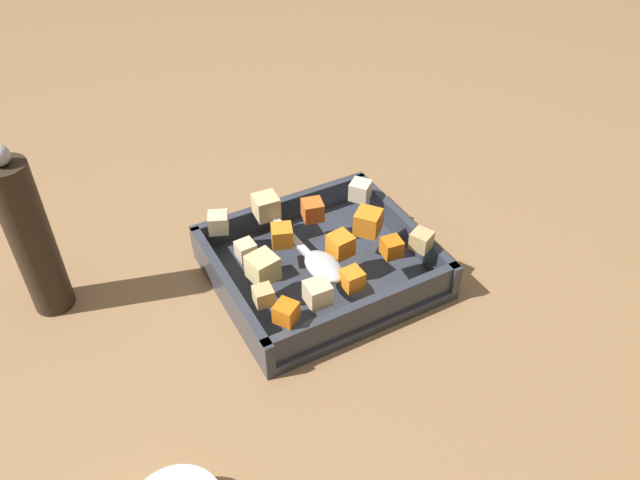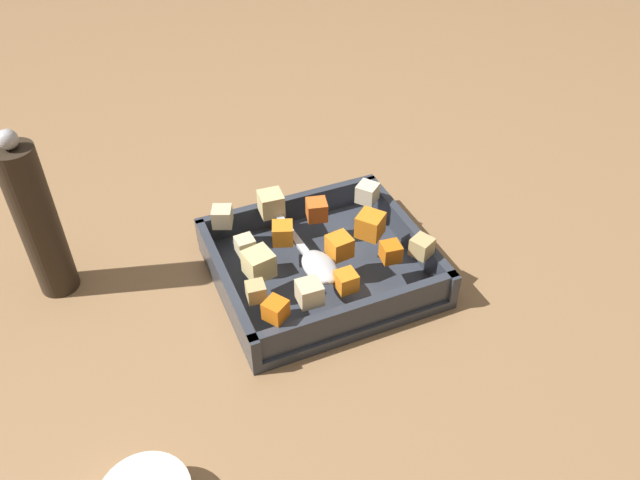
{
  "view_description": "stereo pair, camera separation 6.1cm",
  "coord_description": "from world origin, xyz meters",
  "views": [
    {
      "loc": [
        0.3,
        0.56,
        0.61
      ],
      "look_at": [
        -0.01,
        -0.0,
        0.06
      ],
      "focal_mm": 35.78,
      "sensor_mm": 36.0,
      "label": 1
    },
    {
      "loc": [
        0.24,
        0.59,
        0.61
      ],
      "look_at": [
        -0.01,
        -0.0,
        0.06
      ],
      "focal_mm": 35.78,
      "sensor_mm": 36.0,
      "label": 2
    }
  ],
  "objects": [
    {
      "name": "ground_plane",
      "position": [
        0.0,
        0.0,
        0.0
      ],
      "size": [
        4.0,
        4.0,
        0.0
      ],
      "primitive_type": "plane",
      "color": "#936D47"
    },
    {
      "name": "potato_chunk_under_handle",
      "position": [
        0.08,
        0.01,
        0.07
      ],
      "size": [
        0.04,
        0.04,
        0.03
      ],
      "primitive_type": "cube",
      "rotation": [
        0.0,
        0.0,
        3.32
      ],
      "color": "#E0CC89",
      "rests_on": "baking_dish"
    },
    {
      "name": "potato_chunk_corner_sw",
      "position": [
        0.04,
        0.08,
        0.07
      ],
      "size": [
        0.03,
        0.03,
        0.03
      ],
      "primitive_type": "cube",
      "rotation": [
        0.0,
        0.0,
        4.68
      ],
      "color": "beige",
      "rests_on": "baking_dish"
    },
    {
      "name": "potato_chunk_mid_left",
      "position": [
        0.1,
        0.05,
        0.07
      ],
      "size": [
        0.02,
        0.02,
        0.02
      ],
      "primitive_type": "cube",
      "rotation": [
        0.0,
        0.0,
        1.46
      ],
      "color": "tan",
      "rests_on": "baking_dish"
    },
    {
      "name": "carrot_chunk_corner_nw",
      "position": [
        -0.03,
        0.02,
        0.07
      ],
      "size": [
        0.03,
        0.03,
        0.03
      ],
      "primitive_type": "cube",
      "rotation": [
        0.0,
        0.0,
        4.83
      ],
      "color": "orange",
      "rests_on": "baking_dish"
    },
    {
      "name": "potato_chunk_rim_edge",
      "position": [
        -0.13,
        0.06,
        0.07
      ],
      "size": [
        0.03,
        0.03,
        0.03
      ],
      "primitive_type": "cube",
      "rotation": [
        0.0,
        0.0,
        3.59
      ],
      "color": "tan",
      "rests_on": "baking_dish"
    },
    {
      "name": "potato_chunk_mid_right",
      "position": [
        0.02,
        -0.1,
        0.07
      ],
      "size": [
        0.03,
        0.03,
        0.03
      ],
      "primitive_type": "cube",
      "rotation": [
        0.0,
        0.0,
        1.5
      ],
      "color": "#E0CC89",
      "rests_on": "baking_dish"
    },
    {
      "name": "potato_chunk_near_left",
      "position": [
        0.08,
        -0.03,
        0.07
      ],
      "size": [
        0.02,
        0.02,
        0.02
      ],
      "primitive_type": "cube",
      "rotation": [
        0.0,
        0.0,
        4.76
      ],
      "color": "beige",
      "rests_on": "baking_dish"
    },
    {
      "name": "potato_chunk_heap_top",
      "position": [
        -0.12,
        -0.07,
        0.07
      ],
      "size": [
        0.04,
        0.04,
        0.03
      ],
      "primitive_type": "cube",
      "rotation": [
        0.0,
        0.0,
        0.67
      ],
      "color": "beige",
      "rests_on": "baking_dish"
    },
    {
      "name": "baking_dish",
      "position": [
        -0.01,
        -0.0,
        0.02
      ],
      "size": [
        0.28,
        0.25,
        0.05
      ],
      "color": "#333842",
      "rests_on": "ground_plane"
    },
    {
      "name": "pepper_mill",
      "position": [
        0.32,
        -0.13,
        0.11
      ],
      "size": [
        0.05,
        0.05,
        0.24
      ],
      "color": "#2D2319",
      "rests_on": "ground_plane"
    },
    {
      "name": "carrot_chunk_near_right",
      "position": [
        -0.01,
        0.08,
        0.07
      ],
      "size": [
        0.03,
        0.03,
        0.02
      ],
      "primitive_type": "cube",
      "rotation": [
        0.0,
        0.0,
        1.6
      ],
      "color": "orange",
      "rests_on": "baking_dish"
    },
    {
      "name": "carrot_chunk_far_left",
      "position": [
        -0.09,
        0.06,
        0.07
      ],
      "size": [
        0.03,
        0.03,
        0.02
      ],
      "primitive_type": "cube",
      "rotation": [
        0.0,
        0.0,
        6.17
      ],
      "color": "orange",
      "rests_on": "baking_dish"
    },
    {
      "name": "carrot_chunk_corner_ne",
      "position": [
        0.08,
        0.09,
        0.07
      ],
      "size": [
        0.03,
        0.03,
        0.02
      ],
      "primitive_type": "cube",
      "rotation": [
        0.0,
        0.0,
        5.3
      ],
      "color": "orange",
      "rests_on": "baking_dish"
    },
    {
      "name": "carrot_chunk_center",
      "position": [
        -0.09,
        -0.0,
        0.07
      ],
      "size": [
        0.05,
        0.05,
        0.03
      ],
      "primitive_type": "cube",
      "rotation": [
        0.0,
        0.0,
        5.4
      ],
      "color": "orange",
      "rests_on": "baking_dish"
    },
    {
      "name": "serving_spoon",
      "position": [
        0.01,
        0.03,
        0.06
      ],
      "size": [
        0.05,
        0.22,
        0.02
      ],
      "rotation": [
        0.0,
        0.0,
        4.78
      ],
      "color": "silver",
      "rests_on": "baking_dish"
    },
    {
      "name": "potato_chunk_heap_side",
      "position": [
        0.09,
        -0.1,
        0.07
      ],
      "size": [
        0.03,
        0.03,
        0.03
      ],
      "primitive_type": "cube",
      "rotation": [
        0.0,
        0.0,
        5.88
      ],
      "color": "beige",
      "rests_on": "baking_dish"
    },
    {
      "name": "carrot_chunk_near_spoon",
      "position": [
        0.03,
        -0.03,
        0.07
      ],
      "size": [
        0.04,
        0.04,
        0.03
      ],
      "primitive_type": "cube",
      "rotation": [
        0.0,
        0.0,
        1.22
      ],
      "color": "orange",
      "rests_on": "baking_dish"
    },
    {
      "name": "carrot_chunk_far_right",
      "position": [
        -0.03,
        -0.06,
        0.07
      ],
      "size": [
        0.03,
        0.03,
        0.03
      ],
      "primitive_type": "cube",
      "rotation": [
        0.0,
        0.0,
        2.91
      ],
      "color": "orange",
      "rests_on": "baking_dish"
    }
  ]
}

